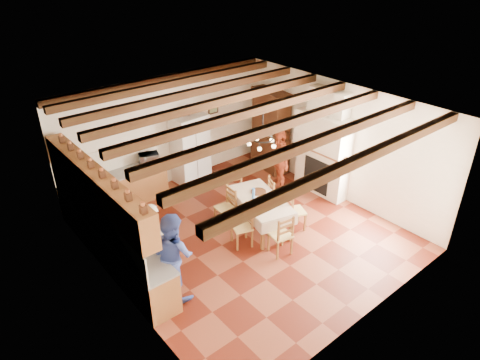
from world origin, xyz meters
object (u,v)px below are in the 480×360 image
at_px(person_woman_blue, 173,255).
at_px(chair_left_near, 242,226).
at_px(hutch, 270,130).
at_px(refrigerator, 189,148).
at_px(person_woman_red, 279,160).
at_px(dining_table, 261,202).
at_px(chair_end_near, 281,234).
at_px(person_man, 154,241).
at_px(chair_left_far, 225,208).
at_px(chair_right_far, 277,195).
at_px(microwave, 149,159).
at_px(chair_end_far, 237,188).
at_px(chair_right_near, 296,210).

bearing_deg(person_woman_blue, chair_left_near, -88.73).
xyz_separation_m(hutch, chair_left_near, (-3.05, -2.37, -0.69)).
xyz_separation_m(refrigerator, person_woman_blue, (-2.76, -3.62, -0.07)).
bearing_deg(person_woman_red, hutch, 171.05).
xyz_separation_m(dining_table, person_woman_red, (1.57, 1.00, 0.18)).
bearing_deg(chair_end_near, person_man, -13.99).
xyz_separation_m(chair_left_far, chair_right_far, (1.31, -0.38, 0.00)).
bearing_deg(person_woman_red, chair_left_near, -38.17).
height_order(dining_table, person_woman_blue, person_woman_blue).
distance_m(chair_end_near, microwave, 4.07).
xyz_separation_m(chair_end_near, chair_end_far, (0.52, 2.07, 0.00)).
relative_size(hutch, chair_right_near, 2.43).
distance_m(chair_left_near, person_woman_blue, 1.98).
bearing_deg(dining_table, person_woman_red, 32.59).
distance_m(chair_left_far, chair_right_far, 1.37).
relative_size(chair_end_far, person_woman_red, 0.56).
relative_size(hutch, chair_left_far, 2.43).
xyz_separation_m(person_woman_red, microwave, (-2.74, 1.95, 0.18)).
bearing_deg(refrigerator, dining_table, -96.16).
bearing_deg(hutch, refrigerator, 165.21).
distance_m(chair_left_far, person_woman_red, 2.22).
distance_m(person_man, microwave, 3.26).
distance_m(dining_table, chair_left_far, 0.84).
height_order(dining_table, chair_end_far, chair_end_far).
relative_size(refrigerator, microwave, 3.82).
relative_size(chair_left_near, person_woman_blue, 0.55).
relative_size(refrigerator, person_man, 1.14).
xyz_separation_m(dining_table, person_man, (-2.69, 0.07, 0.15)).
relative_size(dining_table, chair_right_far, 1.98).
bearing_deg(chair_left_far, dining_table, 49.86).
bearing_deg(person_woman_blue, chair_end_near, -108.60).
xyz_separation_m(dining_table, chair_right_near, (0.59, -0.55, -0.20)).
bearing_deg(chair_end_near, chair_left_far, -70.55).
distance_m(chair_end_near, person_man, 2.62).
distance_m(dining_table, chair_right_far, 0.79).
bearing_deg(dining_table, person_man, 178.52).
relative_size(chair_right_near, person_woman_red, 0.56).
height_order(chair_left_near, person_woman_red, person_woman_red).
bearing_deg(dining_table, chair_right_near, -42.96).
bearing_deg(person_woman_blue, chair_left_far, -69.89).
bearing_deg(chair_end_near, chair_right_far, -121.63).
xyz_separation_m(chair_right_far, microwave, (-1.91, 2.75, 0.56)).
distance_m(chair_end_near, chair_end_far, 2.13).
bearing_deg(chair_left_far, chair_right_near, 50.80).
relative_size(chair_right_near, chair_end_far, 1.00).
bearing_deg(refrigerator, person_man, -137.52).
distance_m(chair_right_far, person_woman_red, 1.22).
height_order(chair_end_near, person_man, person_man).
relative_size(person_man, microwave, 3.36).
xyz_separation_m(chair_right_far, chair_end_far, (-0.53, 0.88, 0.00)).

